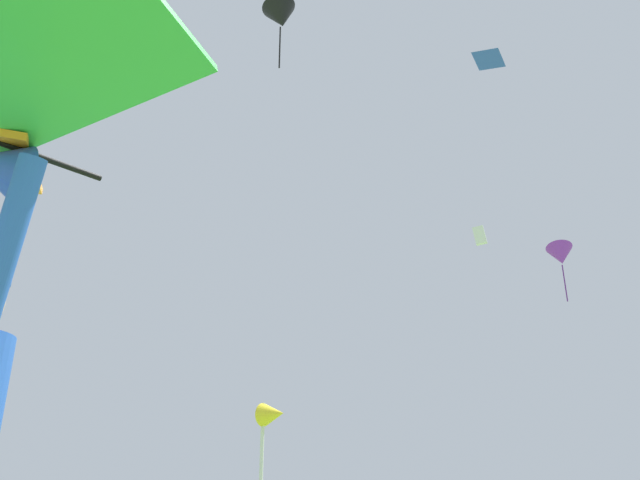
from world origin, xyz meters
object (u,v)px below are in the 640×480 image
Objects in this scene: distant_kite_blue_mid_right at (489,59)px; marker_flag at (271,425)px; distant_kite_purple_high_left at (561,256)px; distant_kite_white_overhead_distant at (480,236)px; distant_kite_black_high_right at (281,17)px.

distant_kite_blue_mid_right reaches higher than marker_flag.
marker_flag is at bearing -96.81° from distant_kite_blue_mid_right.
distant_kite_blue_mid_right is at bearing -77.08° from distant_kite_purple_high_left.
distant_kite_black_high_right reaches higher than distant_kite_white_overhead_distant.
distant_kite_purple_high_left is (4.01, 16.69, -5.35)m from distant_kite_black_high_right.
marker_flag is (7.82, -8.64, -15.40)m from distant_kite_black_high_right.
distant_kite_white_overhead_distant is at bearing 107.10° from marker_flag.
distant_kite_blue_mid_right is (4.50, -19.60, -2.32)m from distant_kite_purple_high_left.
distant_kite_purple_high_left reaches higher than distant_kite_blue_mid_right.
distant_kite_purple_high_left is 3.84× the size of distant_kite_blue_mid_right.
distant_kite_purple_high_left is (3.73, 0.83, -1.72)m from distant_kite_white_overhead_distant.
distant_kite_white_overhead_distant is 0.62× the size of marker_flag.
distant_kite_purple_high_left is at bearing 102.92° from distant_kite_blue_mid_right.
distant_kite_blue_mid_right is (8.22, -18.78, -4.04)m from distant_kite_white_overhead_distant.
distant_kite_purple_high_left is 27.51m from marker_flag.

